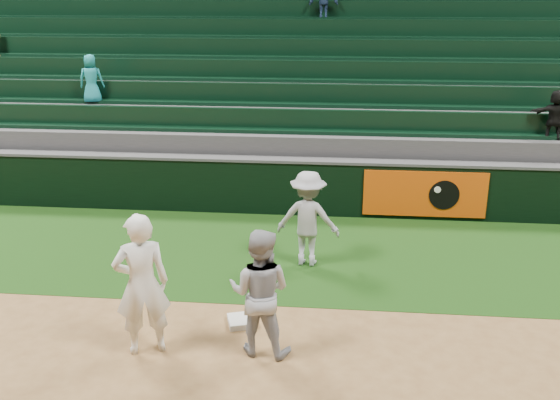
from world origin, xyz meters
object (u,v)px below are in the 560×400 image
at_px(first_base, 242,321).
at_px(base_coach, 308,219).
at_px(first_baseman, 142,284).
at_px(baserunner, 260,292).

xyz_separation_m(first_base, base_coach, (0.86, 2.23, 0.83)).
bearing_deg(first_base, first_baseman, -145.42).
distance_m(first_baseman, base_coach, 3.70).
distance_m(first_base, baserunner, 1.16).
distance_m(baserunner, base_coach, 2.96).
bearing_deg(baserunner, base_coach, -90.55).
bearing_deg(first_baseman, baserunner, 162.87).
bearing_deg(base_coach, first_base, 76.03).
xyz_separation_m(first_base, baserunner, (0.37, -0.69, 0.86)).
bearing_deg(base_coach, first_baseman, 63.05).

